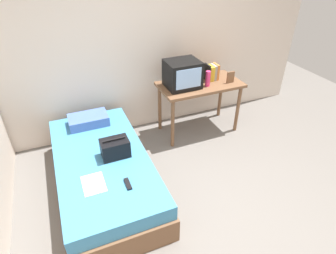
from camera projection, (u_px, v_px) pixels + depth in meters
name	position (u px, v px, depth m)	size (l,w,h in m)	color
ground_plane	(211.00, 214.00, 3.00)	(8.00, 8.00, 0.00)	slate
wall_back	(145.00, 40.00, 3.82)	(5.20, 0.10, 2.60)	beige
bed	(104.00, 172.00, 3.22)	(1.00, 2.00, 0.45)	brown
desk	(200.00, 90.00, 3.99)	(1.16, 0.60, 0.77)	brown
tv	(182.00, 74.00, 3.75)	(0.44, 0.39, 0.36)	black
water_bottle	(208.00, 79.00, 3.81)	(0.07, 0.07, 0.21)	#E53372
book_row	(212.00, 72.00, 3.99)	(0.17, 0.16, 0.23)	black
picture_frame	(231.00, 77.00, 3.91)	(0.11, 0.02, 0.16)	brown
pillow	(88.00, 120.00, 3.60)	(0.49, 0.30, 0.12)	#4766AD
handbag	(115.00, 148.00, 3.05)	(0.30, 0.20, 0.23)	black
magazine	(94.00, 184.00, 2.74)	(0.21, 0.29, 0.01)	white
remote_dark	(128.00, 184.00, 2.73)	(0.04, 0.16, 0.02)	black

